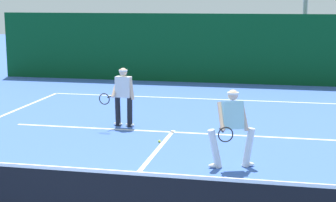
# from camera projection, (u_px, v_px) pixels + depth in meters

# --- Properties ---
(court_line_baseline_far) EXTENTS (10.25, 0.10, 0.01)m
(court_line_baseline_far) POSITION_uv_depth(u_px,v_px,m) (200.00, 99.00, 18.11)
(court_line_baseline_far) COLOR white
(court_line_baseline_far) RESTS_ON ground_plane
(court_line_service) EXTENTS (8.36, 0.10, 0.01)m
(court_line_service) POSITION_uv_depth(u_px,v_px,m) (172.00, 132.00, 13.59)
(court_line_service) COLOR white
(court_line_service) RESTS_ON ground_plane
(court_line_centre) EXTENTS (0.10, 6.40, 0.01)m
(court_line_centre) POSITION_uv_depth(u_px,v_px,m) (142.00, 168.00, 10.67)
(court_line_centre) COLOR white
(court_line_centre) RESTS_ON ground_plane
(tennis_net) EXTENTS (11.23, 0.09, 1.11)m
(tennis_net) POSITION_uv_depth(u_px,v_px,m) (83.00, 202.00, 7.50)
(tennis_net) COLOR #1E4723
(tennis_net) RESTS_ON ground_plane
(player_near) EXTENTS (0.95, 0.93, 1.56)m
(player_near) POSITION_uv_depth(u_px,v_px,m) (232.00, 125.00, 10.59)
(player_near) COLOR silver
(player_near) RESTS_ON ground_plane
(player_far) EXTENTS (0.79, 0.84, 1.54)m
(player_far) POSITION_uv_depth(u_px,v_px,m) (123.00, 95.00, 14.08)
(player_far) COLOR black
(player_far) RESTS_ON ground_plane
(tennis_ball) EXTENTS (0.07, 0.07, 0.07)m
(tennis_ball) POSITION_uv_depth(u_px,v_px,m) (159.00, 141.00, 12.58)
(tennis_ball) COLOR #D1E033
(tennis_ball) RESTS_ON ground_plane
(back_fence_windscreen) EXTENTS (17.76, 0.12, 2.72)m
(back_fence_windscreen) POSITION_uv_depth(u_px,v_px,m) (214.00, 49.00, 21.34)
(back_fence_windscreen) COLOR #08401D
(back_fence_windscreen) RESTS_ON ground_plane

